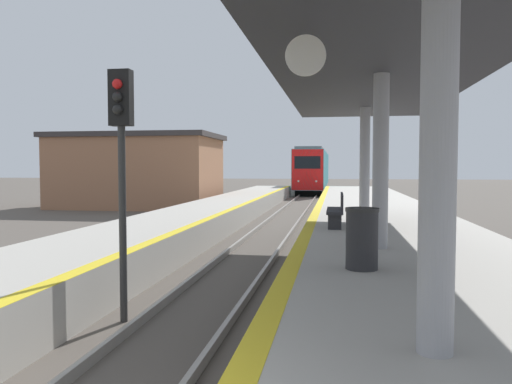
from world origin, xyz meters
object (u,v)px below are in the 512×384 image
(train, at_px, (314,170))
(trash_bin, at_px, (362,238))
(bench, at_px, (337,209))
(signal_near, at_px, (121,146))

(train, height_order, trash_bin, train)
(train, bearing_deg, bench, -86.45)
(train, height_order, bench, train)
(signal_near, height_order, trash_bin, signal_near)
(train, height_order, signal_near, train)
(trash_bin, bearing_deg, bench, 93.84)
(trash_bin, relative_size, bench, 0.56)
(signal_near, height_order, bench, signal_near)
(signal_near, bearing_deg, train, 88.66)
(trash_bin, height_order, bench, trash_bin)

